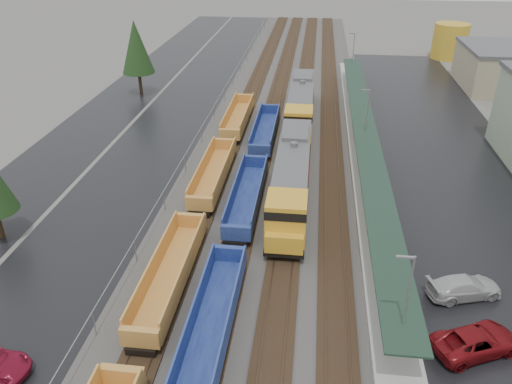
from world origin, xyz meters
TOP-DOWN VIEW (x-y plane):
  - ballast_strip at (0.00, 60.00)m, footprint 20.00×160.00m
  - trackbed at (-0.00, 60.00)m, footprint 14.60×160.00m
  - west_parking_lot at (-15.00, 60.00)m, footprint 10.00×160.00m
  - west_road at (-25.00, 60.00)m, footprint 9.00×160.00m
  - east_commuter_lot at (19.00, 50.00)m, footprint 16.00×100.00m
  - station_platform at (9.50, 50.01)m, footprint 3.00×80.00m
  - chainlink_fence at (-9.50, 58.44)m, footprint 0.08×160.04m
  - tree_west_far at (-23.00, 70.00)m, footprint 4.84×4.84m
  - locomotive_lead at (2.00, 38.91)m, footprint 3.25×21.44m
  - locomotive_trail at (2.00, 59.91)m, footprint 3.25×21.44m
  - well_string_yellow at (-6.00, 25.47)m, footprint 2.53×79.65m
  - well_string_blue at (-2.00, 21.11)m, footprint 2.52×80.40m
  - storage_tank at (28.92, 98.97)m, footprint 6.50×6.50m
  - parked_car_east_b at (14.50, 21.62)m, footprint 4.71×6.21m
  - parked_car_east_c at (15.06, 26.92)m, footprint 3.64×5.75m

SIDE VIEW (x-z plane):
  - west_parking_lot at x=-15.00m, z-range 0.00..0.02m
  - west_road at x=-25.00m, z-range 0.00..0.02m
  - east_commuter_lot at x=19.00m, z-range 0.00..0.02m
  - ballast_strip at x=0.00m, z-range 0.00..0.08m
  - trackbed at x=0.00m, z-range 0.05..0.27m
  - station_platform at x=9.50m, z-range -3.27..4.73m
  - parked_car_east_c at x=15.06m, z-range 0.00..1.55m
  - parked_car_east_b at x=14.50m, z-range 0.00..1.57m
  - well_string_blue at x=-2.00m, z-range 0.01..2.25m
  - well_string_yellow at x=-6.00m, z-range 0.01..2.26m
  - chainlink_fence at x=-9.50m, z-range 0.60..2.62m
  - locomotive_lead at x=2.00m, z-range 0.14..4.99m
  - locomotive_trail at x=2.00m, z-range 0.14..4.99m
  - storage_tank at x=28.92m, z-range 0.00..6.50m
  - tree_west_far at x=-23.00m, z-range 1.62..12.62m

